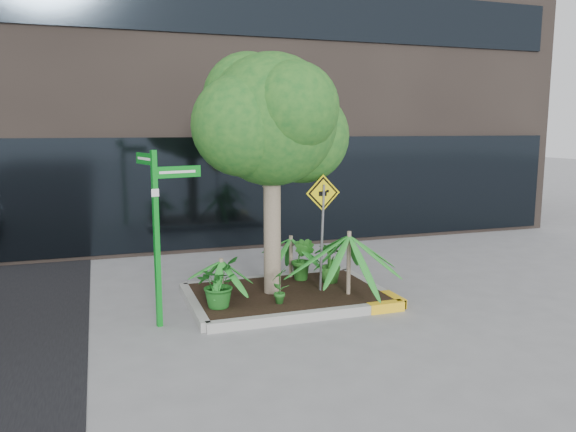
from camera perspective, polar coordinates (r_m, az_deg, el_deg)
name	(u,v)px	position (r m, az deg, el deg)	size (l,w,h in m)	color
ground	(281,306)	(9.37, -0.68, -9.17)	(80.00, 80.00, 0.00)	gray
planter	(289,295)	(9.66, 0.12, -7.98)	(3.35, 2.36, 0.15)	#9E9E99
tree	(271,120)	(9.24, -1.70, 9.72)	(2.77, 2.46, 4.16)	gray
palm_front	(349,235)	(9.34, 6.23, -1.98)	(1.21, 1.21, 1.34)	gray
palm_left	(221,261)	(9.10, -6.80, -4.58)	(0.78, 0.78, 0.87)	gray
palm_back	(291,239)	(10.41, 0.29, -2.30)	(0.88, 0.88, 0.98)	gray
shrub_a	(218,283)	(8.83, -7.16, -6.80)	(0.68, 0.68, 0.75)	#1A5D1B
shrub_b	(330,263)	(10.17, 4.29, -4.76)	(0.40, 0.40, 0.71)	#26611D
shrub_c	(280,285)	(8.97, -0.86, -7.03)	(0.31, 0.31, 0.59)	#22641F
shrub_d	(303,259)	(10.26, 1.54, -4.37)	(0.44, 0.44, 0.80)	#256B1F
street_sign_post	(158,219)	(8.36, -13.07, -0.25)	(0.89, 0.75, 2.60)	#0C8E1F
cattle_sign	(323,213)	(9.40, 3.53, 0.30)	(0.62, 0.15, 2.00)	slate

